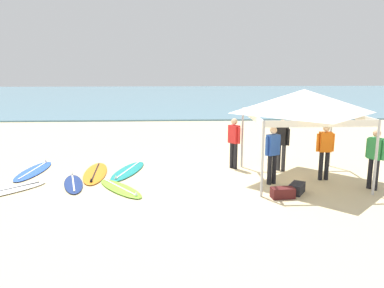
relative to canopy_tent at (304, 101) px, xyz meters
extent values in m
plane|color=beige|center=(-3.11, -0.26, -2.39)|extent=(80.00, 80.00, 0.00)
cube|color=#568499|center=(-3.11, 30.48, -2.34)|extent=(80.00, 36.00, 0.10)
cylinder|color=#B7B7BC|center=(-1.52, -1.52, -1.36)|extent=(0.07, 0.07, 2.05)
cylinder|color=#B7B7BC|center=(1.52, -1.52, -1.36)|extent=(0.07, 0.07, 2.05)
cylinder|color=#B7B7BC|center=(-1.52, 1.52, -1.36)|extent=(0.07, 0.07, 2.05)
cylinder|color=#B7B7BC|center=(1.52, 1.52, -1.36)|extent=(0.07, 0.07, 2.05)
cube|color=white|center=(0.00, -1.52, -0.43)|extent=(3.05, 0.03, 0.18)
cube|color=white|center=(0.00, 1.52, -0.43)|extent=(3.05, 0.03, 0.18)
cube|color=white|center=(-1.52, 0.00, -0.43)|extent=(0.03, 3.05, 0.18)
cube|color=white|center=(1.52, 0.00, -0.43)|extent=(0.03, 3.05, 0.18)
pyramid|color=white|center=(0.00, 0.00, 0.01)|extent=(3.17, 3.17, 0.70)
ellipsoid|color=white|center=(-8.51, -0.84, -2.35)|extent=(2.09, 2.09, 0.07)
cube|color=black|center=(-8.51, -0.84, -2.32)|extent=(1.43, 1.43, 0.01)
ellipsoid|color=blue|center=(-8.45, 1.21, -2.35)|extent=(0.87, 2.50, 0.07)
cube|color=white|center=(-8.45, 1.21, -2.32)|extent=(0.22, 2.08, 0.01)
cone|color=white|center=(-8.37, 2.21, -2.26)|extent=(0.09, 0.09, 0.12)
ellipsoid|color=navy|center=(-6.79, -0.26, -2.35)|extent=(1.04, 2.01, 0.07)
cube|color=white|center=(-6.79, -0.26, -2.32)|extent=(0.50, 1.60, 0.01)
cone|color=white|center=(-7.01, 0.50, -2.26)|extent=(0.09, 0.09, 0.12)
ellipsoid|color=#7AD12D|center=(-5.36, -0.76, -2.35)|extent=(1.71, 2.06, 0.07)
cube|color=white|center=(-5.36, -0.76, -2.32)|extent=(1.09, 1.49, 0.01)
cone|color=white|center=(-4.85, -1.46, -2.26)|extent=(0.09, 0.09, 0.12)
ellipsoid|color=#19847F|center=(-5.36, 1.09, -2.35)|extent=(1.26, 2.55, 0.07)
cube|color=white|center=(-5.36, 1.09, -2.32)|extent=(0.57, 2.04, 0.01)
cone|color=white|center=(-5.61, 0.11, -2.26)|extent=(0.09, 0.09, 0.12)
ellipsoid|color=orange|center=(-6.38, 0.87, -2.35)|extent=(0.90, 2.64, 0.07)
cube|color=black|center=(-6.38, 0.87, -2.32)|extent=(0.22, 2.20, 0.01)
cone|color=black|center=(-6.29, -0.19, -2.26)|extent=(0.09, 0.09, 0.12)
cylinder|color=black|center=(-1.89, 1.43, -1.95)|extent=(0.13, 0.13, 0.88)
cylinder|color=black|center=(-1.78, 1.29, -1.95)|extent=(0.13, 0.13, 0.88)
cube|color=red|center=(-1.83, 1.36, -1.21)|extent=(0.39, 0.42, 0.60)
sphere|color=tan|center=(-1.83, 1.36, -0.78)|extent=(0.21, 0.21, 0.21)
cylinder|color=red|center=(-1.97, 1.54, -1.23)|extent=(0.09, 0.09, 0.54)
cylinder|color=red|center=(-1.70, 1.17, -1.23)|extent=(0.09, 0.09, 0.54)
cylinder|color=black|center=(1.79, -1.12, -1.95)|extent=(0.13, 0.13, 0.88)
cylinder|color=black|center=(1.69, -0.97, -1.95)|extent=(0.13, 0.13, 0.88)
cube|color=#2D8C47|center=(1.74, -1.05, -1.21)|extent=(0.38, 0.42, 0.60)
sphere|color=tan|center=(1.74, -1.05, -0.78)|extent=(0.21, 0.21, 0.21)
cylinder|color=#2D8C47|center=(1.87, -1.24, -1.23)|extent=(0.09, 0.09, 0.54)
cylinder|color=#2D8C47|center=(1.62, -0.85, -1.23)|extent=(0.09, 0.09, 0.54)
cylinder|color=black|center=(0.80, -0.08, -1.95)|extent=(0.13, 0.13, 0.88)
cylinder|color=black|center=(0.62, -0.08, -1.95)|extent=(0.13, 0.13, 0.88)
cube|color=orange|center=(0.71, -0.08, -1.21)|extent=(0.36, 0.22, 0.60)
sphere|color=beige|center=(0.71, -0.08, -0.78)|extent=(0.21, 0.21, 0.21)
cylinder|color=orange|center=(0.94, -0.08, -1.23)|extent=(0.09, 0.09, 0.54)
cylinder|color=orange|center=(0.48, -0.08, -1.23)|extent=(0.09, 0.09, 0.54)
cylinder|color=black|center=(-1.06, -0.47, -1.95)|extent=(0.13, 0.13, 0.88)
cylinder|color=black|center=(-0.90, -0.38, -1.95)|extent=(0.13, 0.13, 0.88)
cube|color=#2851B2|center=(-0.98, -0.42, -1.21)|extent=(0.42, 0.36, 0.60)
sphere|color=beige|center=(-0.98, -0.42, -0.78)|extent=(0.21, 0.21, 0.21)
cylinder|color=#2851B2|center=(-1.18, -0.53, -1.23)|extent=(0.09, 0.09, 0.54)
cylinder|color=#2851B2|center=(-0.77, -0.32, -1.23)|extent=(0.09, 0.09, 0.54)
cylinder|color=#2D2D33|center=(-0.38, 1.06, -1.95)|extent=(0.13, 0.13, 0.88)
cylinder|color=#2D2D33|center=(-0.25, 0.93, -1.95)|extent=(0.13, 0.13, 0.88)
cube|color=black|center=(-0.31, 1.00, -1.21)|extent=(0.41, 0.41, 0.60)
sphere|color=beige|center=(-0.31, 1.00, -0.78)|extent=(0.21, 0.21, 0.21)
cylinder|color=black|center=(-0.47, 1.16, -1.23)|extent=(0.09, 0.09, 0.54)
cylinder|color=black|center=(-0.15, 0.83, -1.23)|extent=(0.09, 0.09, 0.54)
cube|color=#4C1919|center=(-0.98, -1.65, -2.25)|extent=(0.63, 0.37, 0.28)
cube|color=#232328|center=(-0.49, -1.30, -2.25)|extent=(0.59, 0.68, 0.28)
camera|label=1|loc=(-3.83, -11.32, 1.09)|focal=36.41mm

